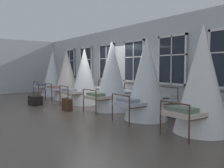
{
  "coord_description": "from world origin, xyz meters",
  "views": [
    {
      "loc": [
        8.13,
        -5.06,
        1.6
      ],
      "look_at": [
        1.02,
        0.03,
        0.98
      ],
      "focal_mm": 38.26,
      "sensor_mm": 36.0,
      "label": 1
    }
  ],
  "objects_px": {
    "cot_first": "(53,74)",
    "cot_sixth": "(202,80)",
    "cot_third": "(84,77)",
    "travel_trunk": "(35,100)",
    "cot_fifth": "(146,79)",
    "cot_fourth": "(112,76)",
    "cot_second": "(67,75)",
    "suitcase_dark": "(67,104)"
  },
  "relations": [
    {
      "from": "cot_first",
      "to": "cot_sixth",
      "type": "relative_size",
      "value": 0.96
    },
    {
      "from": "cot_third",
      "to": "travel_trunk",
      "type": "xyz_separation_m",
      "value": [
        -0.92,
        -1.87,
        -0.99
      ]
    },
    {
      "from": "cot_fifth",
      "to": "travel_trunk",
      "type": "xyz_separation_m",
      "value": [
        -4.76,
        -1.88,
        -1.04
      ]
    },
    {
      "from": "cot_third",
      "to": "cot_fifth",
      "type": "height_order",
      "value": "cot_fifth"
    },
    {
      "from": "cot_fifth",
      "to": "travel_trunk",
      "type": "bearing_deg",
      "value": 112.85
    },
    {
      "from": "cot_third",
      "to": "travel_trunk",
      "type": "distance_m",
      "value": 2.31
    },
    {
      "from": "cot_fourth",
      "to": "cot_fifth",
      "type": "distance_m",
      "value": 1.87
    },
    {
      "from": "cot_second",
      "to": "cot_third",
      "type": "relative_size",
      "value": 1.02
    },
    {
      "from": "cot_third",
      "to": "travel_trunk",
      "type": "bearing_deg",
      "value": 154.52
    },
    {
      "from": "travel_trunk",
      "to": "cot_third",
      "type": "bearing_deg",
      "value": 63.87
    },
    {
      "from": "cot_fourth",
      "to": "suitcase_dark",
      "type": "distance_m",
      "value": 1.96
    },
    {
      "from": "cot_first",
      "to": "cot_third",
      "type": "relative_size",
      "value": 1.04
    },
    {
      "from": "cot_first",
      "to": "suitcase_dark",
      "type": "relative_size",
      "value": 4.49
    },
    {
      "from": "cot_sixth",
      "to": "suitcase_dark",
      "type": "distance_m",
      "value": 5.01
    },
    {
      "from": "cot_third",
      "to": "cot_sixth",
      "type": "distance_m",
      "value": 5.72
    },
    {
      "from": "cot_second",
      "to": "cot_fifth",
      "type": "height_order",
      "value": "cot_fifth"
    },
    {
      "from": "cot_fourth",
      "to": "cot_fifth",
      "type": "height_order",
      "value": "cot_fourth"
    },
    {
      "from": "cot_fifth",
      "to": "suitcase_dark",
      "type": "relative_size",
      "value": 4.5
    },
    {
      "from": "cot_sixth",
      "to": "suitcase_dark",
      "type": "xyz_separation_m",
      "value": [
        -4.7,
        -1.37,
        -1.06
      ]
    },
    {
      "from": "cot_third",
      "to": "travel_trunk",
      "type": "relative_size",
      "value": 3.8
    },
    {
      "from": "cot_fourth",
      "to": "cot_fifth",
      "type": "xyz_separation_m",
      "value": [
        1.87,
        -0.04,
        -0.03
      ]
    },
    {
      "from": "cot_fourth",
      "to": "travel_trunk",
      "type": "bearing_deg",
      "value": 121.85
    },
    {
      "from": "cot_first",
      "to": "suitcase_dark",
      "type": "bearing_deg",
      "value": -105.27
    },
    {
      "from": "cot_first",
      "to": "cot_sixth",
      "type": "distance_m",
      "value": 9.51
    },
    {
      "from": "cot_first",
      "to": "cot_fifth",
      "type": "xyz_separation_m",
      "value": [
        7.64,
        -0.06,
        0.01
      ]
    },
    {
      "from": "cot_first",
      "to": "travel_trunk",
      "type": "distance_m",
      "value": 3.62
    },
    {
      "from": "cot_fifth",
      "to": "cot_sixth",
      "type": "xyz_separation_m",
      "value": [
        1.88,
        0.05,
        0.05
      ]
    },
    {
      "from": "cot_first",
      "to": "cot_second",
      "type": "distance_m",
      "value": 1.91
    },
    {
      "from": "cot_third",
      "to": "suitcase_dark",
      "type": "xyz_separation_m",
      "value": [
        1.02,
        -1.31,
        -0.96
      ]
    },
    {
      "from": "cot_second",
      "to": "cot_fourth",
      "type": "xyz_separation_m",
      "value": [
        3.86,
        0.01,
        0.06
      ]
    },
    {
      "from": "cot_sixth",
      "to": "cot_second",
      "type": "bearing_deg",
      "value": 91.67
    },
    {
      "from": "cot_second",
      "to": "travel_trunk",
      "type": "xyz_separation_m",
      "value": [
        0.97,
        -1.91,
        -1.02
      ]
    },
    {
      "from": "cot_fifth",
      "to": "cot_second",
      "type": "bearing_deg",
      "value": 90.99
    },
    {
      "from": "cot_sixth",
      "to": "travel_trunk",
      "type": "xyz_separation_m",
      "value": [
        -6.64,
        -1.93,
        -1.09
      ]
    },
    {
      "from": "cot_first",
      "to": "travel_trunk",
      "type": "height_order",
      "value": "cot_first"
    },
    {
      "from": "cot_third",
      "to": "suitcase_dark",
      "type": "height_order",
      "value": "cot_third"
    },
    {
      "from": "cot_second",
      "to": "travel_trunk",
      "type": "height_order",
      "value": "cot_second"
    },
    {
      "from": "cot_fourth",
      "to": "travel_trunk",
      "type": "xyz_separation_m",
      "value": [
        -2.89,
        -1.92,
        -1.08
      ]
    },
    {
      "from": "travel_trunk",
      "to": "cot_fourth",
      "type": "bearing_deg",
      "value": 33.56
    },
    {
      "from": "cot_second",
      "to": "cot_fourth",
      "type": "bearing_deg",
      "value": -90.51
    },
    {
      "from": "cot_second",
      "to": "travel_trunk",
      "type": "relative_size",
      "value": 3.89
    },
    {
      "from": "cot_third",
      "to": "cot_fourth",
      "type": "bearing_deg",
      "value": -87.94
    }
  ]
}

